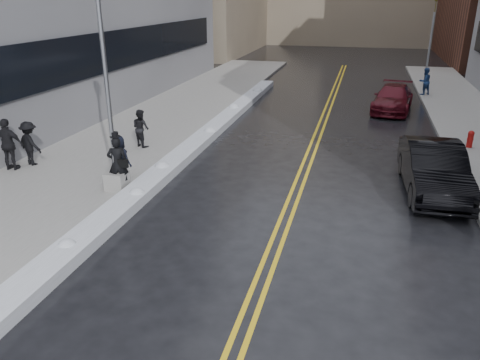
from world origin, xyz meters
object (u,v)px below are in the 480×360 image
Objects in this scene: traffic_signal at (431,40)px; pedestrian_d at (9,144)px; car_black at (434,169)px; car_maroon at (393,98)px; pedestrian_fedora at (118,163)px; lamppost at (110,120)px; fire_hydrant at (470,138)px; pedestrian_c at (120,158)px; pedestrian_e at (30,143)px; pedestrian_b at (141,128)px; pedestrian_east at (425,81)px.

traffic_signal is 27.02m from pedestrian_d.
car_maroon is (-0.81, 12.08, -0.12)m from car_black.
car_black is at bearing 175.78° from pedestrian_fedora.
fire_hydrant is at bearing 33.04° from lamppost.
traffic_signal is 24.55m from pedestrian_c.
pedestrian_fedora is 1.12× the size of pedestrian_c.
fire_hydrant is 0.43× the size of pedestrian_e.
lamppost is 10.45× the size of fire_hydrant.
pedestrian_b is 19.65m from pedestrian_east.
lamppost is 10.71m from car_black.
pedestrian_east is (11.51, 19.49, -1.53)m from lamppost.
pedestrian_d is at bearing 6.99° from pedestrian_c.
car_maroon is (10.70, 10.26, -0.23)m from pedestrian_b.
lamppost is 3.94× the size of pedestrian_d.
car_maroon is at bearing 90.69° from car_black.
pedestrian_d is (-16.51, -21.27, -2.29)m from traffic_signal.
pedestrian_d is at bearing 171.18° from lamppost.
pedestrian_d is (-3.40, -3.87, 0.17)m from pedestrian_b.
lamppost reaches higher than fire_hydrant.
pedestrian_fedora is 4.79m from pedestrian_b.
fire_hydrant is 14.03m from pedestrian_b.
fire_hydrant is 5.64m from car_black.
pedestrian_east is at bearing 73.34° from car_maroon.
traffic_signal is at bearing -134.08° from pedestrian_d.
car_maroon is (9.64, 14.10, -0.25)m from pedestrian_c.
pedestrian_east is at bearing 82.38° from car_black.
pedestrian_east reaches higher than car_black.
pedestrian_fedora reaches higher than car_maroon.
car_black is at bearing -78.26° from car_maroon.
pedestrian_fedora is at bearing -167.90° from car_black.
pedestrian_east is at bearing -139.86° from pedestrian_fedora.
fire_hydrant is 18.50m from pedestrian_d.
pedestrian_fedora is at bearing -146.82° from fire_hydrant.
car_maroon is at bearing -108.43° from pedestrian_b.
car_black is (14.53, 1.38, -0.16)m from pedestrian_e.
traffic_signal is 21.92m from pedestrian_b.
car_maroon is at bearing -141.55° from pedestrian_fedora.
pedestrian_d is at bearing 14.89° from pedestrian_east.
pedestrian_east is (-0.29, -2.51, -2.40)m from traffic_signal.
pedestrian_east reaches higher than pedestrian_c.
fire_hydrant is 0.14× the size of car_black.
traffic_signal is 3.10× the size of pedestrian_d.
fire_hydrant is 0.45× the size of pedestrian_c.
traffic_signal is 3.70× the size of pedestrian_c.
traffic_signal is 3.48m from pedestrian_east.
pedestrian_b is at bearing 105.84° from lamppost.
pedestrian_east is (16.22, 18.76, -0.11)m from pedestrian_d.
pedestrian_c is 0.84× the size of pedestrian_d.
fire_hydrant is 0.46× the size of pedestrian_b.
car_black is (10.45, 2.02, -0.13)m from pedestrian_c.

